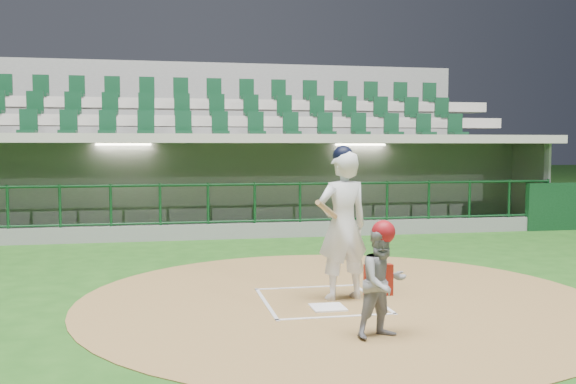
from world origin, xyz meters
name	(u,v)px	position (x,y,z in m)	size (l,w,h in m)	color
ground	(315,297)	(0.00, 0.00, 0.00)	(120.00, 120.00, 0.00)	#1C4B15
dirt_circle	(340,299)	(0.30, -0.20, 0.01)	(7.20, 7.20, 0.01)	brown
home_plate	(328,307)	(0.00, -0.70, 0.02)	(0.43, 0.43, 0.02)	white
batter_box_chalk	(320,301)	(0.00, -0.30, 0.02)	(1.55, 1.80, 0.01)	silver
dugout_structure	(249,191)	(0.12, 7.82, 0.96)	(16.40, 3.70, 3.00)	gray
seating_deck	(232,169)	(0.00, 10.91, 1.42)	(17.00, 6.72, 5.15)	gray
batter	(343,224)	(0.32, -0.25, 1.06)	(0.95, 0.95, 2.11)	white
catcher	(383,280)	(0.26, -2.05, 0.65)	(0.70, 0.61, 1.30)	gray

